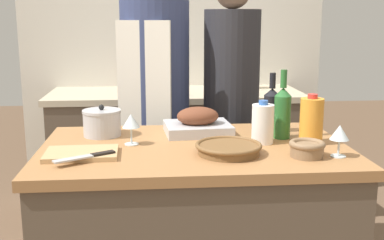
{
  "coord_description": "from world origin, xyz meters",
  "views": [
    {
      "loc": [
        -0.17,
        -1.86,
        1.41
      ],
      "look_at": [
        0.0,
        0.11,
        0.98
      ],
      "focal_mm": 45.0,
      "sensor_mm": 36.0,
      "label": 1
    }
  ],
  "objects": [
    {
      "name": "back_counter",
      "position": [
        0.0,
        1.41,
        0.45
      ],
      "size": [
        1.72,
        0.6,
        0.9
      ],
      "color": "brown",
      "rests_on": "ground_plane"
    },
    {
      "name": "back_wall",
      "position": [
        0.0,
        1.76,
        1.27
      ],
      "size": [
        2.22,
        0.1,
        2.55
      ],
      "color": "silver",
      "rests_on": "ground_plane"
    },
    {
      "name": "roasting_pan",
      "position": [
        0.03,
        0.2,
        0.95
      ],
      "size": [
        0.3,
        0.25,
        0.12
      ],
      "color": "#BCBCC1",
      "rests_on": "kitchen_island"
    },
    {
      "name": "wicker_basket",
      "position": [
        0.12,
        -0.13,
        0.93
      ],
      "size": [
        0.25,
        0.25,
        0.04
      ],
      "color": "brown",
      "rests_on": "kitchen_island"
    },
    {
      "name": "cutting_board",
      "position": [
        -0.43,
        -0.11,
        0.91
      ],
      "size": [
        0.27,
        0.19,
        0.02
      ],
      "color": "tan",
      "rests_on": "kitchen_island"
    },
    {
      "name": "stock_pot",
      "position": [
        -0.38,
        0.2,
        0.96
      ],
      "size": [
        0.17,
        0.17,
        0.14
      ],
      "color": "#B7B7BC",
      "rests_on": "kitchen_island"
    },
    {
      "name": "mixing_bowl",
      "position": [
        0.4,
        -0.2,
        0.94
      ],
      "size": [
        0.13,
        0.13,
        0.06
      ],
      "color": "#846647",
      "rests_on": "kitchen_island"
    },
    {
      "name": "juice_jug",
      "position": [
        0.48,
        -0.01,
        1.0
      ],
      "size": [
        0.09,
        0.09,
        0.2
      ],
      "color": "orange",
      "rests_on": "kitchen_island"
    },
    {
      "name": "milk_jug",
      "position": [
        0.28,
        0.02,
        0.98
      ],
      "size": [
        0.09,
        0.09,
        0.18
      ],
      "color": "white",
      "rests_on": "kitchen_island"
    },
    {
      "name": "wine_bottle_green",
      "position": [
        0.37,
        0.21,
        1.01
      ],
      "size": [
        0.07,
        0.07,
        0.27
      ],
      "color": "black",
      "rests_on": "kitchen_island"
    },
    {
      "name": "wine_bottle_dark",
      "position": [
        0.38,
        0.09,
        1.02
      ],
      "size": [
        0.07,
        0.07,
        0.29
      ],
      "color": "#28662D",
      "rests_on": "kitchen_island"
    },
    {
      "name": "wine_glass_left",
      "position": [
        -0.25,
        0.04,
        1.0
      ],
      "size": [
        0.07,
        0.07,
        0.13
      ],
      "color": "silver",
      "rests_on": "kitchen_island"
    },
    {
      "name": "wine_glass_right",
      "position": [
        0.52,
        -0.2,
        0.99
      ],
      "size": [
        0.07,
        0.07,
        0.12
      ],
      "color": "silver",
      "rests_on": "kitchen_island"
    },
    {
      "name": "knife_chef",
      "position": [
        -0.4,
        -0.19,
        0.92
      ],
      "size": [
        0.21,
        0.14,
        0.01
      ],
      "color": "#B7B7BC",
      "rests_on": "cutting_board"
    },
    {
      "name": "stand_mixer",
      "position": [
        0.4,
        1.5,
        1.04
      ],
      "size": [
        0.18,
        0.14,
        0.32
      ],
      "color": "silver",
      "rests_on": "back_counter"
    },
    {
      "name": "condiment_bottle_tall",
      "position": [
        -0.33,
        1.49,
        1.01
      ],
      "size": [
        0.05,
        0.05,
        0.22
      ],
      "color": "maroon",
      "rests_on": "back_counter"
    },
    {
      "name": "condiment_bottle_short",
      "position": [
        0.35,
        1.33,
        0.99
      ],
      "size": [
        0.06,
        0.06,
        0.2
      ],
      "color": "maroon",
      "rests_on": "back_counter"
    },
    {
      "name": "person_cook_aproned",
      "position": [
        -0.15,
        0.75,
        0.93
      ],
      "size": [
        0.38,
        0.41,
        1.69
      ],
      "rotation": [
        0.0,
        0.0,
        -0.35
      ],
      "color": "beige",
      "rests_on": "ground_plane"
    },
    {
      "name": "person_cook_guest",
      "position": [
        0.27,
        0.75,
        0.91
      ],
      "size": [
        0.31,
        0.31,
        1.64
      ],
      "rotation": [
        0.0,
        0.0,
        0.4
      ],
      "color": "beige",
      "rests_on": "ground_plane"
    }
  ]
}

